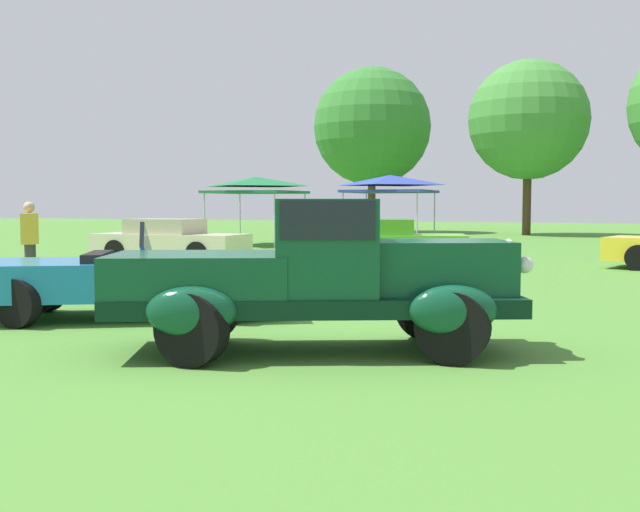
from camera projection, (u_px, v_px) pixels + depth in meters
The scene contains 11 objects.
ground_plane at pixel (293, 345), 8.84m from camera, with size 120.00×120.00×0.00m, color #4C8433.
feature_pickup_truck at pixel (317, 274), 8.38m from camera, with size 4.67×3.12×1.70m.
neighbor_convertible at pixel (137, 278), 10.95m from camera, with size 4.72×3.60×1.40m.
show_car_cream at pixel (169, 241), 21.38m from camera, with size 4.35×1.79×1.22m.
show_car_lime at pixel (383, 242), 20.87m from camera, with size 4.76×2.85×1.22m.
spectator_near_truck at pixel (30, 241), 14.76m from camera, with size 0.40×0.47×1.69m.
spectator_between_cars at pixel (307, 234), 18.25m from camera, with size 0.46×0.43×1.69m.
canopy_tent_left_field at pixel (256, 184), 29.78m from camera, with size 3.29×3.29×2.71m.
canopy_tent_center_field at pixel (390, 183), 28.07m from camera, with size 3.05×3.05×2.71m.
treeline_far_left at pixel (372, 127), 42.88m from camera, with size 6.66×6.66×9.34m.
treeline_mid_left at pixel (528, 120), 39.41m from camera, with size 6.22×6.22×9.11m.
Camera 1 is at (3.47, -8.03, 1.65)m, focal length 42.46 mm.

